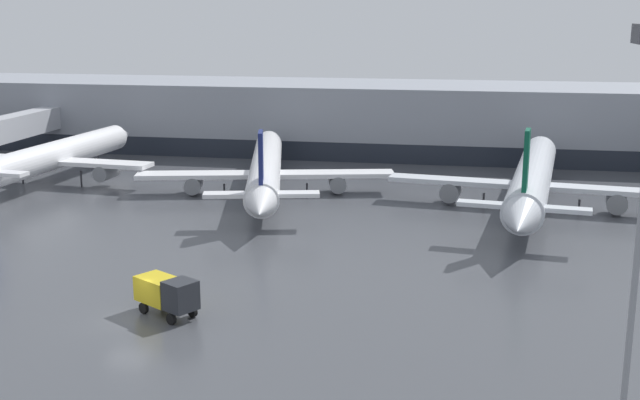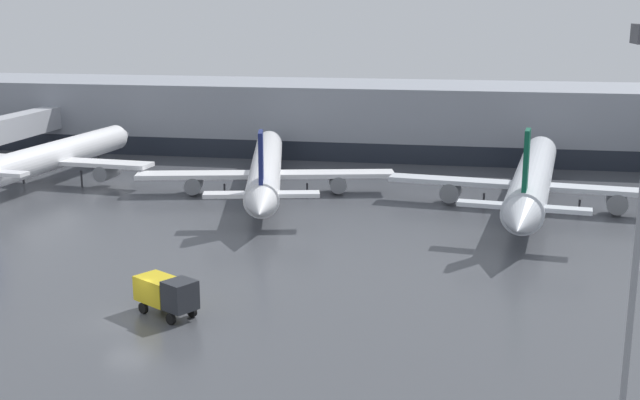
# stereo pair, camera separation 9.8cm
# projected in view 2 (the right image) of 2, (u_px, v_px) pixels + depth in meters

# --- Properties ---
(ground_plane) EXTENTS (320.00, 320.00, 0.00)m
(ground_plane) POSITION_uv_depth(u_px,v_px,m) (126.00, 321.00, 48.21)
(ground_plane) COLOR #424449
(terminal_building) EXTENTS (160.00, 31.51, 9.00)m
(terminal_building) POSITION_uv_depth(u_px,v_px,m) (317.00, 117.00, 106.28)
(terminal_building) COLOR gray
(terminal_building) RESTS_ON ground_plane
(parked_jet_0) EXTENTS (27.09, 38.96, 9.36)m
(parked_jet_0) POSITION_uv_depth(u_px,v_px,m) (533.00, 179.00, 74.87)
(parked_jet_0) COLOR silver
(parked_jet_0) RESTS_ON ground_plane
(parked_jet_2) EXTENTS (22.41, 33.12, 9.06)m
(parked_jet_2) POSITION_uv_depth(u_px,v_px,m) (53.00, 156.00, 85.55)
(parked_jet_2) COLOR white
(parked_jet_2) RESTS_ON ground_plane
(parked_jet_4) EXTENTS (26.06, 37.88, 8.34)m
(parked_jet_4) POSITION_uv_depth(u_px,v_px,m) (266.00, 169.00, 81.30)
(parked_jet_4) COLOR white
(parked_jet_4) RESTS_ON ground_plane
(service_truck_3) EXTENTS (4.61, 3.72, 2.48)m
(service_truck_3) POSITION_uv_depth(u_px,v_px,m) (167.00, 292.00, 48.80)
(service_truck_3) COLOR gold
(service_truck_3) RESTS_ON ground_plane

